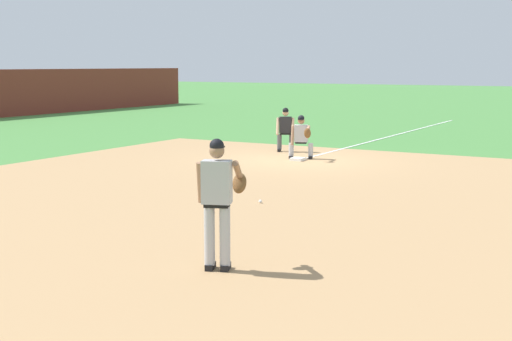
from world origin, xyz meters
The scene contains 8 objects.
ground_plane centered at (0.00, 0.00, 0.00)m, with size 160.00×160.00×0.00m, color #47843D.
infield_dirt_patch centered at (-5.46, -2.08, 0.00)m, with size 18.00×18.00×0.01m, color tan.
foul_line_stripe centered at (8.96, 0.00, 0.01)m, with size 17.91×0.10×0.00m, color white.
first_base_bag centered at (0.00, 0.00, 0.04)m, with size 0.38×0.38×0.09m, color white.
baseball centered at (-6.36, -2.28, 0.04)m, with size 0.07×0.07×0.07m, color white.
pitcher centered at (-10.87, -4.15, 1.06)m, with size 0.81×0.60×1.86m.
first_baseman centered at (0.38, 0.08, 0.73)m, with size 0.85×0.95×1.34m.
umpire centered at (1.77, 1.35, 0.79)m, with size 0.59×0.67×1.46m.
Camera 1 is at (-19.05, -9.42, 2.86)m, focal length 50.00 mm.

